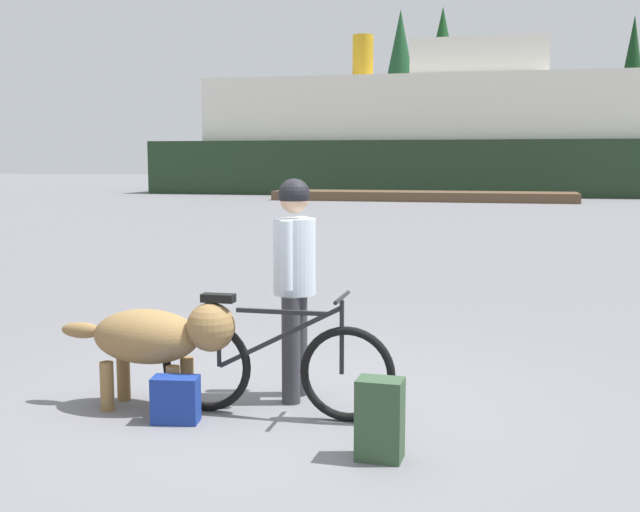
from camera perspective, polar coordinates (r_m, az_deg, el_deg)
name	(u,v)px	position (r m, az deg, el deg)	size (l,w,h in m)	color
ground_plane	(272,410)	(5.98, -3.44, -10.88)	(160.00, 160.00, 0.00)	slate
bicycle	(273,365)	(5.74, -3.36, -7.78)	(1.72, 0.44, 0.89)	black
person_cyclist	(294,268)	(6.01, -1.84, -0.88)	(0.32, 0.53, 1.68)	#333338
dog	(158,338)	(5.98, -11.50, -5.72)	(1.37, 0.47, 0.81)	olive
backpack	(380,419)	(4.98, 4.30, -11.54)	(0.28, 0.20, 0.50)	#334C33
handbag_pannier	(176,400)	(5.73, -10.26, -10.05)	(0.32, 0.18, 0.33)	navy
dock_pier	(422,196)	(35.12, 7.32, 4.26)	(13.00, 2.46, 0.40)	brown
ferry_boat	(427,138)	(42.89, 7.66, 8.33)	(27.82, 8.22, 8.32)	#1E331E
pine_tree_far_left	(400,79)	(59.23, 5.73, 12.45)	(3.87, 3.87, 12.43)	#4C331E
pine_tree_center	(442,76)	(60.13, 8.70, 12.56)	(4.25, 4.25, 12.70)	#4C331E
pine_tree_far_right	(632,84)	(62.00, 21.37, 11.38)	(2.96, 2.96, 11.85)	#4C331E
pine_tree_mid_back	(518,101)	(62.83, 13.96, 10.69)	(3.92, 3.92, 10.11)	#4C331E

